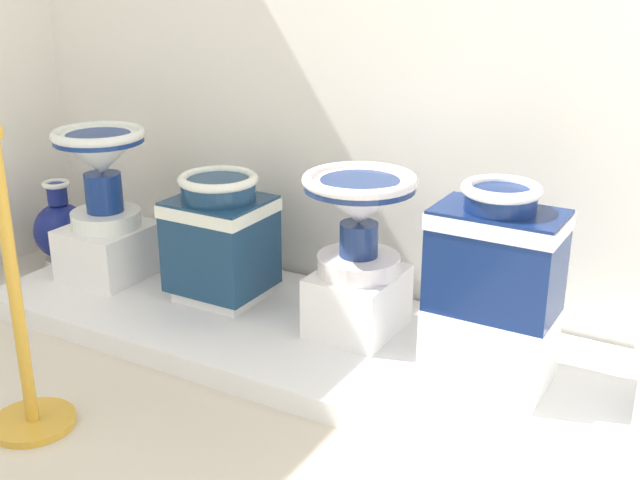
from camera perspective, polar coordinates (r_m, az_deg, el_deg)
display_platform at (r=2.97m, az=1.63°, el=-7.59°), size 2.95×0.86×0.08m
plinth_block_squat_floral at (r=3.56m, az=-14.83°, el=-0.75°), size 0.33×0.35×0.22m
antique_toilet_squat_floral at (r=3.44m, az=-15.41°, el=5.40°), size 0.39×0.39×0.42m
plinth_block_tall_cobalt at (r=3.27m, az=-6.94°, el=-3.70°), size 0.31×0.28×0.05m
antique_toilet_tall_cobalt at (r=3.18m, az=-7.14°, el=0.71°), size 0.37×0.34×0.47m
plinth_block_central_ornate at (r=2.95m, az=2.72°, el=-4.39°), size 0.29×0.35×0.23m
antique_toilet_central_ornate at (r=2.82m, az=2.84°, el=2.38°), size 0.41×0.41×0.37m
plinth_block_pale_glazed at (r=2.66m, az=11.98°, el=-7.38°), size 0.38×0.29×0.26m
antique_toilet_pale_glazed at (r=2.53m, az=12.53°, el=-0.58°), size 0.40×0.25×0.42m
decorative_vase_spare at (r=3.97m, az=-18.01°, el=0.71°), size 0.26×0.26×0.41m
stanchion_post_near_left at (r=2.61m, az=-20.50°, el=-7.18°), size 0.26×0.26×0.98m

